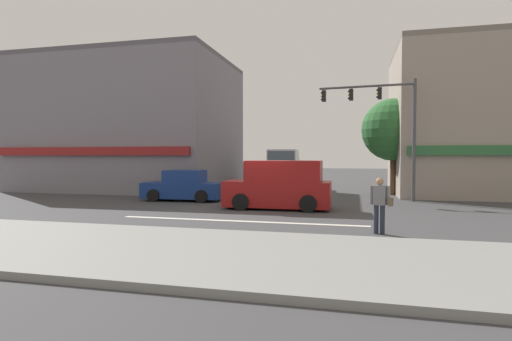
{
  "coord_description": "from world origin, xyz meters",
  "views": [
    {
      "loc": [
        3.94,
        -17.01,
        2.3
      ],
      "look_at": [
        -0.73,
        2.0,
        1.6
      ],
      "focal_mm": 28.0,
      "sensor_mm": 36.0,
      "label": 1
    }
  ],
  "objects_px": {
    "traffic_light_mast": "(387,117)",
    "sedan_parked_curbside": "(184,187)",
    "utility_pole_near_left": "(140,130)",
    "pedestrian_foreground_with_bag": "(380,202)",
    "box_truck_waiting_far": "(283,172)",
    "street_tree": "(393,130)",
    "van_crossing_center": "(280,186)"
  },
  "relations": [
    {
      "from": "traffic_light_mast",
      "to": "sedan_parked_curbside",
      "type": "distance_m",
      "value": 11.11
    },
    {
      "from": "sedan_parked_curbside",
      "to": "utility_pole_near_left",
      "type": "bearing_deg",
      "value": 150.42
    },
    {
      "from": "utility_pole_near_left",
      "to": "pedestrian_foreground_with_bag",
      "type": "xyz_separation_m",
      "value": [
        13.05,
        -9.01,
        -2.9
      ]
    },
    {
      "from": "box_truck_waiting_far",
      "to": "sedan_parked_curbside",
      "type": "distance_m",
      "value": 8.65
    },
    {
      "from": "traffic_light_mast",
      "to": "sedan_parked_curbside",
      "type": "height_order",
      "value": "traffic_light_mast"
    },
    {
      "from": "street_tree",
      "to": "traffic_light_mast",
      "type": "xyz_separation_m",
      "value": [
        -0.6,
        -3.21,
        0.45
      ]
    },
    {
      "from": "street_tree",
      "to": "traffic_light_mast",
      "type": "distance_m",
      "value": 3.3
    },
    {
      "from": "utility_pole_near_left",
      "to": "sedan_parked_curbside",
      "type": "xyz_separation_m",
      "value": [
        3.7,
        -2.1,
        -3.14
      ]
    },
    {
      "from": "street_tree",
      "to": "sedan_parked_curbside",
      "type": "distance_m",
      "value": 12.61
    },
    {
      "from": "traffic_light_mast",
      "to": "pedestrian_foreground_with_bag",
      "type": "bearing_deg",
      "value": -95.33
    },
    {
      "from": "box_truck_waiting_far",
      "to": "van_crossing_center",
      "type": "bearing_deg",
      "value": -80.99
    },
    {
      "from": "utility_pole_near_left",
      "to": "van_crossing_center",
      "type": "xyz_separation_m",
      "value": [
        9.14,
        -4.12,
        -2.84
      ]
    },
    {
      "from": "utility_pole_near_left",
      "to": "pedestrian_foreground_with_bag",
      "type": "relative_size",
      "value": 4.43
    },
    {
      "from": "street_tree",
      "to": "van_crossing_center",
      "type": "distance_m",
      "value": 9.8
    },
    {
      "from": "box_truck_waiting_far",
      "to": "utility_pole_near_left",
      "type": "bearing_deg",
      "value": -143.6
    },
    {
      "from": "street_tree",
      "to": "traffic_light_mast",
      "type": "relative_size",
      "value": 0.92
    },
    {
      "from": "traffic_light_mast",
      "to": "box_truck_waiting_far",
      "type": "distance_m",
      "value": 8.78
    },
    {
      "from": "van_crossing_center",
      "to": "box_truck_waiting_far",
      "type": "xyz_separation_m",
      "value": [
        -1.54,
        9.72,
        0.25
      ]
    },
    {
      "from": "van_crossing_center",
      "to": "street_tree",
      "type": "bearing_deg",
      "value": 54.92
    },
    {
      "from": "traffic_light_mast",
      "to": "sedan_parked_curbside",
      "type": "relative_size",
      "value": 1.49
    },
    {
      "from": "utility_pole_near_left",
      "to": "box_truck_waiting_far",
      "type": "bearing_deg",
      "value": 36.4
    },
    {
      "from": "traffic_light_mast",
      "to": "sedan_parked_curbside",
      "type": "xyz_separation_m",
      "value": [
        -10.22,
        -2.44,
        -3.59
      ]
    },
    {
      "from": "utility_pole_near_left",
      "to": "van_crossing_center",
      "type": "bearing_deg",
      "value": -24.29
    },
    {
      "from": "pedestrian_foreground_with_bag",
      "to": "utility_pole_near_left",
      "type": "bearing_deg",
      "value": 145.37
    },
    {
      "from": "traffic_light_mast",
      "to": "box_truck_waiting_far",
      "type": "relative_size",
      "value": 1.08
    },
    {
      "from": "street_tree",
      "to": "sedan_parked_curbside",
      "type": "bearing_deg",
      "value": -152.43
    },
    {
      "from": "box_truck_waiting_far",
      "to": "sedan_parked_curbside",
      "type": "bearing_deg",
      "value": -116.83
    },
    {
      "from": "street_tree",
      "to": "utility_pole_near_left",
      "type": "bearing_deg",
      "value": -166.26
    },
    {
      "from": "street_tree",
      "to": "utility_pole_near_left",
      "type": "distance_m",
      "value": 14.95
    },
    {
      "from": "utility_pole_near_left",
      "to": "sedan_parked_curbside",
      "type": "height_order",
      "value": "utility_pole_near_left"
    },
    {
      "from": "traffic_light_mast",
      "to": "van_crossing_center",
      "type": "xyz_separation_m",
      "value": [
        -4.79,
        -4.46,
        -3.3
      ]
    },
    {
      "from": "box_truck_waiting_far",
      "to": "pedestrian_foreground_with_bag",
      "type": "height_order",
      "value": "box_truck_waiting_far"
    }
  ]
}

